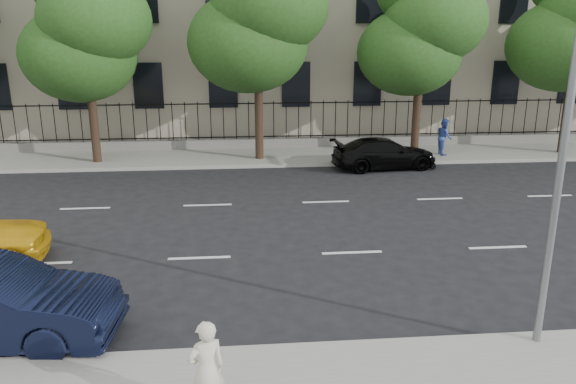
# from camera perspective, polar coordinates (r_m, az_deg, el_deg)

# --- Properties ---
(ground) EXTENTS (120.00, 120.00, 0.00)m
(ground) POSITION_cam_1_polar(r_m,az_deg,el_deg) (12.79, 8.76, -10.40)
(ground) COLOR black
(ground) RESTS_ON ground
(far_sidewalk) EXTENTS (60.00, 4.00, 0.15)m
(far_sidewalk) POSITION_cam_1_polar(r_m,az_deg,el_deg) (25.85, 1.47, 3.77)
(far_sidewalk) COLOR gray
(far_sidewalk) RESTS_ON ground
(lane_markings) EXTENTS (49.60, 4.62, 0.01)m
(lane_markings) POSITION_cam_1_polar(r_m,az_deg,el_deg) (17.06, 5.02, -3.25)
(lane_markings) COLOR silver
(lane_markings) RESTS_ON ground
(iron_fence) EXTENTS (30.00, 0.50, 2.20)m
(iron_fence) POSITION_cam_1_polar(r_m,az_deg,el_deg) (27.39, 1.07, 5.72)
(iron_fence) COLOR slate
(iron_fence) RESTS_ON far_sidewalk
(street_light) EXTENTS (0.25, 3.32, 8.05)m
(street_light) POSITION_cam_1_polar(r_m,az_deg,el_deg) (10.77, 25.66, 11.76)
(street_light) COLOR slate
(street_light) RESTS_ON near_sidewalk
(tree_b) EXTENTS (5.53, 5.12, 8.97)m
(tree_b) POSITION_cam_1_polar(r_m,az_deg,el_deg) (25.15, -19.82, 15.75)
(tree_b) COLOR #382619
(tree_b) RESTS_ON far_sidewalk
(tree_c) EXTENTS (5.89, 5.50, 9.80)m
(tree_c) POSITION_cam_1_polar(r_m,az_deg,el_deg) (24.45, -3.05, 17.99)
(tree_c) COLOR #382619
(tree_c) RESTS_ON far_sidewalk
(tree_d) EXTENTS (5.34, 4.94, 8.84)m
(tree_d) POSITION_cam_1_polar(r_m,az_deg,el_deg) (25.68, 13.45, 16.23)
(tree_d) COLOR #382619
(tree_d) RESTS_ON far_sidewalk
(black_sedan) EXTENTS (4.58, 2.27, 1.28)m
(black_sedan) POSITION_cam_1_polar(r_m,az_deg,el_deg) (23.91, 9.76, 3.88)
(black_sedan) COLOR black
(black_sedan) RESTS_ON ground
(woman_near) EXTENTS (0.68, 0.59, 1.58)m
(woman_near) POSITION_cam_1_polar(r_m,az_deg,el_deg) (8.62, -8.30, -17.50)
(woman_near) COLOR beige
(woman_near) RESTS_ON near_sidewalk
(pedestrian_far) EXTENTS (0.67, 0.83, 1.63)m
(pedestrian_far) POSITION_cam_1_polar(r_m,az_deg,el_deg) (26.47, 15.57, 5.44)
(pedestrian_far) COLOR #324898
(pedestrian_far) RESTS_ON far_sidewalk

